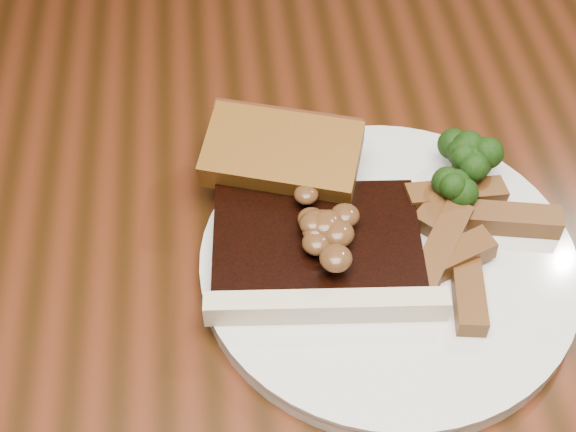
% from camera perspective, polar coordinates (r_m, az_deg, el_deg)
% --- Properties ---
extents(dining_table, '(1.60, 0.90, 0.75)m').
position_cam_1_polar(dining_table, '(0.69, 1.41, -6.75)').
color(dining_table, '#481E0E').
rests_on(dining_table, ground).
extents(chair_far, '(0.52, 0.52, 0.90)m').
position_cam_1_polar(chair_far, '(1.20, -12.50, 10.69)').
color(chair_far, black).
rests_on(chair_far, ground).
extents(plate, '(0.33, 0.33, 0.01)m').
position_cam_1_polar(plate, '(0.60, 7.08, -3.42)').
color(plate, white).
rests_on(plate, dining_table).
extents(steak, '(0.16, 0.12, 0.02)m').
position_cam_1_polar(steak, '(0.58, 2.06, -2.42)').
color(steak, black).
rests_on(steak, plate).
extents(steak_bone, '(0.17, 0.03, 0.02)m').
position_cam_1_polar(steak_bone, '(0.55, 2.73, -6.67)').
color(steak_bone, beige).
rests_on(steak_bone, plate).
extents(mushroom_pile, '(0.07, 0.07, 0.03)m').
position_cam_1_polar(mushroom_pile, '(0.56, 2.57, -0.63)').
color(mushroom_pile, '#53331A').
rests_on(mushroom_pile, steak).
extents(garlic_bread, '(0.13, 0.10, 0.03)m').
position_cam_1_polar(garlic_bread, '(0.62, -0.41, 3.10)').
color(garlic_bread, brown).
rests_on(garlic_bread, plate).
extents(potato_wedges, '(0.10, 0.10, 0.02)m').
position_cam_1_polar(potato_wedges, '(0.60, 13.94, -1.29)').
color(potato_wedges, brown).
rests_on(potato_wedges, plate).
extents(broccoli_cluster, '(0.07, 0.07, 0.04)m').
position_cam_1_polar(broccoli_cluster, '(0.63, 12.33, 3.32)').
color(broccoli_cluster, '#18380C').
rests_on(broccoli_cluster, plate).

